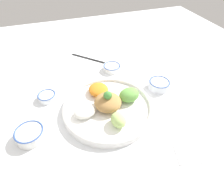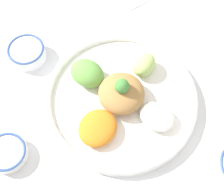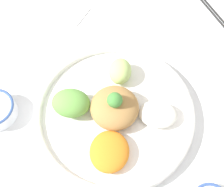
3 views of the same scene
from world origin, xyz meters
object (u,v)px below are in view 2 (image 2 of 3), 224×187
at_px(salad_platter, 120,98).
at_px(rice_bowl_blue, 27,52).
at_px(rice_bowl_plain, 7,153).
at_px(serving_spoon_main, 129,9).

relative_size(salad_platter, rice_bowl_blue, 3.87).
distance_m(rice_bowl_plain, serving_spoon_main, 0.58).
height_order(salad_platter, rice_bowl_blue, salad_platter).
xyz_separation_m(salad_platter, serving_spoon_main, (0.27, 0.19, -0.02)).
relative_size(rice_bowl_blue, serving_spoon_main, 0.85).
distance_m(salad_platter, rice_bowl_plain, 0.33).
xyz_separation_m(rice_bowl_blue, rice_bowl_plain, (-0.24, -0.18, -0.01)).
xyz_separation_m(rice_bowl_plain, serving_spoon_main, (0.58, 0.07, -0.02)).
bearing_deg(salad_platter, rice_bowl_plain, 158.42).
bearing_deg(rice_bowl_plain, serving_spoon_main, 6.70).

